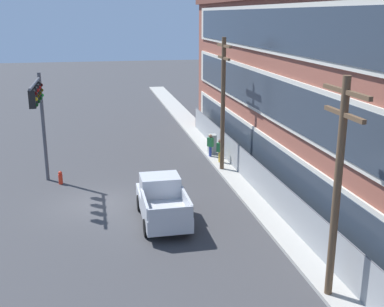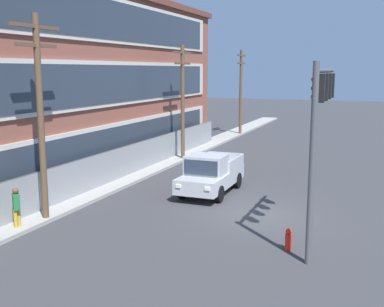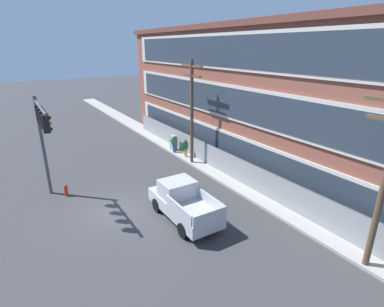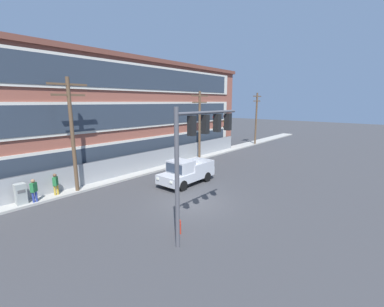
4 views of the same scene
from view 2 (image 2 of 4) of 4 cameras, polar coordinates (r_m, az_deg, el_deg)
The scene contains 10 objects.
ground_plane at distance 20.63m, azimuth 7.79°, elevation -7.30°, with size 160.00×160.00×0.00m, color #38383A.
sidewalk_building_side at distance 23.98m, azimuth -12.27°, elevation -4.79°, with size 80.00×1.88×0.16m, color #9E9B93.
chain_link_fence at distance 25.06m, azimuth -10.87°, elevation -2.06°, with size 34.20×0.06×1.86m.
traffic_signal_mast at distance 16.47m, azimuth 14.98°, elevation 4.78°, with size 4.67×0.43×6.34m.
pickup_truck_silver at distance 23.76m, azimuth 2.18°, elevation -2.53°, with size 5.04×2.11×2.03m.
utility_pole_near_corner at distance 19.75m, azimuth -17.56°, elevation 5.13°, with size 2.68×0.26×8.19m.
utility_pole_midblock at distance 32.08m, azimuth -1.12°, elevation 6.80°, with size 2.79×0.26×7.67m.
utility_pole_far_east at distance 45.00m, azimuth 5.81°, elevation 7.68°, with size 2.36×0.26×7.83m.
pedestrian_near_cabinet at distance 19.49m, azimuth -20.08°, elevation -5.88°, with size 0.44×0.46×1.69m.
fire_hydrant at distance 16.90m, azimuth 11.38°, elevation -9.98°, with size 0.24×0.24×0.78m.
Camera 2 is at (-19.16, -4.65, 6.09)m, focal length 45.00 mm.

